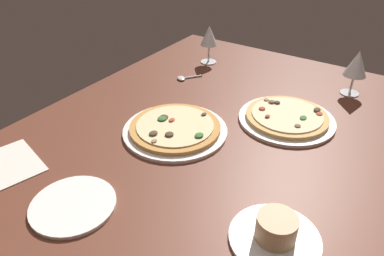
% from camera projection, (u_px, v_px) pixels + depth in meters
% --- Properties ---
extents(dining_table, '(1.50, 1.10, 0.04)m').
position_uv_depth(dining_table, '(209.00, 147.00, 1.04)').
color(dining_table, brown).
rests_on(dining_table, ground).
extents(pizza_main, '(0.31, 0.31, 0.03)m').
position_uv_depth(pizza_main, '(175.00, 129.00, 1.07)').
color(pizza_main, white).
rests_on(pizza_main, dining_table).
extents(pizza_side, '(0.29, 0.29, 0.03)m').
position_uv_depth(pizza_side, '(287.00, 118.00, 1.12)').
color(pizza_side, white).
rests_on(pizza_side, dining_table).
extents(ramekin_on_saucer, '(0.19, 0.19, 0.06)m').
position_uv_depth(ramekin_on_saucer, '(276.00, 232.00, 0.73)').
color(ramekin_on_saucer, white).
rests_on(ramekin_on_saucer, dining_table).
extents(wine_glass_far, '(0.08, 0.08, 0.16)m').
position_uv_depth(wine_glass_far, '(357.00, 64.00, 1.22)').
color(wine_glass_far, silver).
rests_on(wine_glass_far, dining_table).
extents(wine_glass_near, '(0.07, 0.07, 0.15)m').
position_uv_depth(wine_glass_near, '(209.00, 37.00, 1.46)').
color(wine_glass_near, silver).
rests_on(wine_glass_near, dining_table).
extents(side_plate, '(0.19, 0.19, 0.01)m').
position_uv_depth(side_plate, '(73.00, 205.00, 0.82)').
color(side_plate, white).
rests_on(side_plate, dining_table).
extents(paper_menu, '(0.18, 0.21, 0.00)m').
position_uv_depth(paper_menu, '(8.00, 164.00, 0.94)').
color(paper_menu, silver).
rests_on(paper_menu, dining_table).
extents(spoon, '(0.09, 0.08, 0.01)m').
position_uv_depth(spoon, '(184.00, 78.00, 1.38)').
color(spoon, silver).
rests_on(spoon, dining_table).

